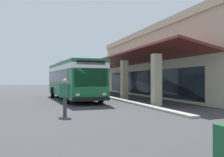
# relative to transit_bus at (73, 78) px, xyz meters

# --- Properties ---
(ground) EXTENTS (120.00, 120.00, 0.00)m
(ground) POSITION_rel_transit_bus_xyz_m (-3.35, 8.44, -1.85)
(ground) COLOR #38383A
(curb_strip) EXTENTS (29.30, 0.50, 0.12)m
(curb_strip) POSITION_rel_transit_bus_xyz_m (-2.48, 3.56, -1.79)
(curb_strip) COLOR #9E998E
(curb_strip) RESTS_ON ground
(plaza_building) EXTENTS (24.72, 15.09, 6.77)m
(plaza_building) POSITION_rel_transit_bus_xyz_m (-2.48, 13.18, 1.54)
(plaza_building) COLOR #B2A88E
(plaza_building) RESTS_ON ground
(transit_bus) EXTENTS (11.35, 3.30, 3.34)m
(transit_bus) POSITION_rel_transit_bus_xyz_m (0.00, 0.00, 0.00)
(transit_bus) COLOR #196638
(transit_bus) RESTS_ON ground
(pedestrian) EXTENTS (0.55, 0.53, 1.76)m
(pedestrian) POSITION_rel_transit_bus_xyz_m (9.64, -1.82, -0.86)
(pedestrian) COLOR #38383D
(pedestrian) RESTS_ON ground
(potted_palm) EXTENTS (1.83, 1.85, 2.84)m
(potted_palm) POSITION_rel_transit_bus_xyz_m (-9.54, 5.08, -1.15)
(potted_palm) COLOR brown
(potted_palm) RESTS_ON ground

